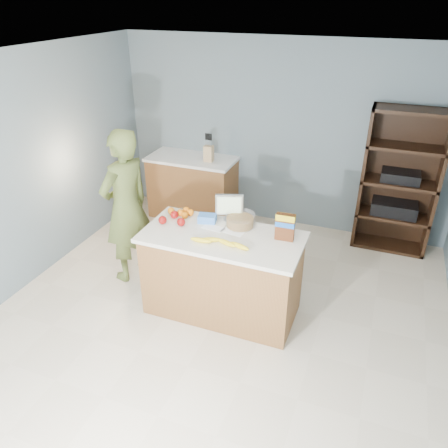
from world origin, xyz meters
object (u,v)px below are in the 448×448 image
(person, at_px, (126,207))
(cereal_box, at_px, (285,225))
(counter_peninsula, at_px, (222,277))
(shelving_unit, at_px, (399,184))
(tv, at_px, (229,206))

(person, xyz_separation_m, cereal_box, (1.80, -0.10, 0.18))
(cereal_box, bearing_deg, counter_peninsula, -166.41)
(counter_peninsula, xyz_separation_m, shelving_unit, (1.55, 2.05, 0.45))
(shelving_unit, distance_m, cereal_box, 2.15)
(shelving_unit, bearing_deg, person, -146.88)
(counter_peninsula, height_order, cereal_box, cereal_box)
(person, bearing_deg, cereal_box, 103.22)
(counter_peninsula, bearing_deg, shelving_unit, 52.89)
(shelving_unit, distance_m, tv, 2.36)
(counter_peninsula, xyz_separation_m, cereal_box, (0.57, 0.14, 0.64))
(counter_peninsula, height_order, person, person)
(counter_peninsula, relative_size, shelving_unit, 0.87)
(tv, bearing_deg, shelving_unit, 47.11)
(counter_peninsula, bearing_deg, person, 168.97)
(shelving_unit, xyz_separation_m, cereal_box, (-0.98, -1.91, 0.19))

